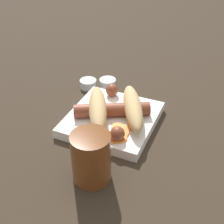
{
  "coord_description": "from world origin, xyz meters",
  "views": [
    {
      "loc": [
        -0.54,
        -0.23,
        0.45
      ],
      "look_at": [
        0.0,
        0.0,
        0.03
      ],
      "focal_mm": 50.0,
      "sensor_mm": 36.0,
      "label": 1
    }
  ],
  "objects_px": {
    "condiment_cup_near": "(108,83)",
    "drink_glass": "(91,158)",
    "food_tray": "(112,119)",
    "sausage": "(114,110)",
    "bread_roll": "(115,108)",
    "condiment_cup_far": "(88,84)"
  },
  "relations": [
    {
      "from": "condiment_cup_near",
      "to": "drink_glass",
      "type": "height_order",
      "value": "drink_glass"
    },
    {
      "from": "food_tray",
      "to": "sausage",
      "type": "distance_m",
      "value": 0.03
    },
    {
      "from": "sausage",
      "to": "drink_glass",
      "type": "height_order",
      "value": "drink_glass"
    },
    {
      "from": "bread_roll",
      "to": "condiment_cup_far",
      "type": "bearing_deg",
      "value": 47.05
    },
    {
      "from": "food_tray",
      "to": "sausage",
      "type": "xyz_separation_m",
      "value": [
        0.0,
        -0.0,
        0.03
      ]
    },
    {
      "from": "condiment_cup_near",
      "to": "drink_glass",
      "type": "xyz_separation_m",
      "value": [
        -0.32,
        -0.11,
        0.04
      ]
    },
    {
      "from": "bread_roll",
      "to": "sausage",
      "type": "distance_m",
      "value": 0.01
    },
    {
      "from": "sausage",
      "to": "condiment_cup_far",
      "type": "relative_size",
      "value": 4.04
    },
    {
      "from": "sausage",
      "to": "drink_glass",
      "type": "distance_m",
      "value": 0.18
    },
    {
      "from": "bread_roll",
      "to": "sausage",
      "type": "xyz_separation_m",
      "value": [
        0.0,
        0.0,
        -0.01
      ]
    },
    {
      "from": "bread_roll",
      "to": "food_tray",
      "type": "bearing_deg",
      "value": 94.02
    },
    {
      "from": "food_tray",
      "to": "condiment_cup_far",
      "type": "bearing_deg",
      "value": 45.18
    },
    {
      "from": "condiment_cup_near",
      "to": "bread_roll",
      "type": "bearing_deg",
      "value": -150.13
    },
    {
      "from": "bread_roll",
      "to": "drink_glass",
      "type": "relative_size",
      "value": 2.12
    },
    {
      "from": "drink_glass",
      "to": "food_tray",
      "type": "bearing_deg",
      "value": 10.7
    },
    {
      "from": "food_tray",
      "to": "condiment_cup_far",
      "type": "distance_m",
      "value": 0.18
    },
    {
      "from": "bread_roll",
      "to": "drink_glass",
      "type": "height_order",
      "value": "drink_glass"
    },
    {
      "from": "sausage",
      "to": "bread_roll",
      "type": "bearing_deg",
      "value": -128.17
    },
    {
      "from": "condiment_cup_near",
      "to": "sausage",
      "type": "bearing_deg",
      "value": -150.68
    },
    {
      "from": "bread_roll",
      "to": "condiment_cup_near",
      "type": "height_order",
      "value": "bread_roll"
    },
    {
      "from": "bread_roll",
      "to": "sausage",
      "type": "relative_size",
      "value": 1.15
    },
    {
      "from": "condiment_cup_near",
      "to": "drink_glass",
      "type": "distance_m",
      "value": 0.34
    }
  ]
}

